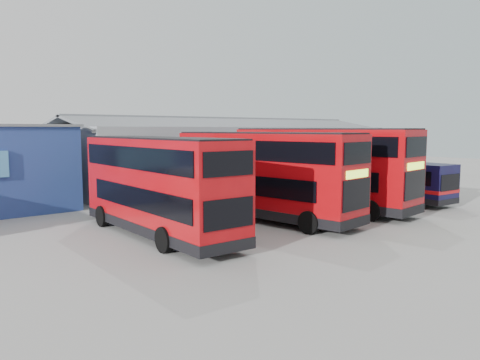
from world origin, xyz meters
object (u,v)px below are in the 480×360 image
maintenance_shed (229,154)px  double_decker_centre (265,176)px  double_decker_right (321,169)px  double_decker_left (159,187)px  single_decker_blue (382,180)px

maintenance_shed → double_decker_centre: bearing=-122.6°
double_decker_centre → double_decker_right: (4.78, 0.13, 0.10)m
double_decker_left → double_decker_right: size_ratio=0.91×
maintenance_shed → single_decker_blue: 15.11m
maintenance_shed → double_decker_right: 15.59m
maintenance_shed → single_decker_blue: bearing=-84.8°
double_decker_left → single_decker_blue: 17.34m
double_decker_left → double_decker_right: 11.16m
double_decker_right → double_decker_centre: bearing=174.9°
maintenance_shed → double_decker_left: bearing=-137.1°
double_decker_centre → single_decker_blue: double_decker_centre is taller
double_decker_left → single_decker_blue: size_ratio=1.06×
single_decker_blue → double_decker_centre: bearing=4.1°
double_decker_left → double_decker_centre: size_ratio=0.95×
double_decker_right → single_decker_blue: 6.25m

